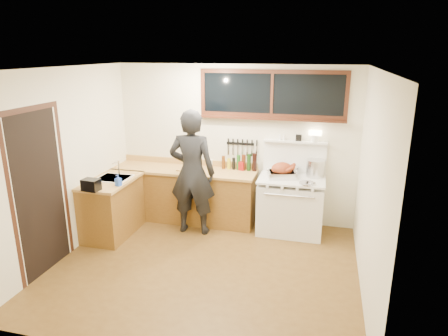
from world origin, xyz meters
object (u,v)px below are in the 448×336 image
(vintage_stove, at_px, (291,204))
(cutting_board, at_px, (189,167))
(man, at_px, (192,173))
(roast_turkey, at_px, (282,171))

(vintage_stove, distance_m, cutting_board, 1.75)
(vintage_stove, xyz_separation_m, man, (-1.50, -0.39, 0.52))
(man, xyz_separation_m, roast_turkey, (1.35, 0.37, 0.01))
(vintage_stove, relative_size, cutting_board, 4.02)
(vintage_stove, height_order, roast_turkey, vintage_stove)
(roast_turkey, bearing_deg, man, -164.74)
(man, xyz_separation_m, cutting_board, (-0.18, 0.38, -0.04))
(vintage_stove, xyz_separation_m, cutting_board, (-1.68, -0.01, 0.48))
(vintage_stove, bearing_deg, man, -165.31)
(man, distance_m, roast_turkey, 1.40)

